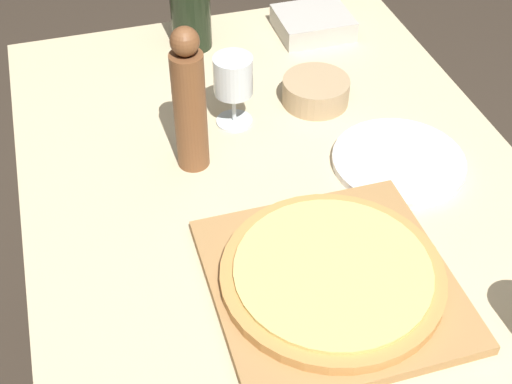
# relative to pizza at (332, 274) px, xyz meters

# --- Properties ---
(dining_table) EXTENTS (0.86, 1.40, 0.74)m
(dining_table) POSITION_rel_pizza_xyz_m (0.00, 0.13, -0.13)
(dining_table) COLOR #CCB78E
(dining_table) RESTS_ON ground_plane
(cutting_board) EXTENTS (0.35, 0.35, 0.02)m
(cutting_board) POSITION_rel_pizza_xyz_m (0.00, 0.00, -0.02)
(cutting_board) COLOR #A87A47
(cutting_board) RESTS_ON dining_table
(pizza) EXTENTS (0.33, 0.33, 0.02)m
(pizza) POSITION_rel_pizza_xyz_m (0.00, 0.00, 0.00)
(pizza) COLOR #C68947
(pizza) RESTS_ON cutting_board
(pepper_mill) EXTENTS (0.06, 0.06, 0.27)m
(pepper_mill) POSITION_rel_pizza_xyz_m (-0.13, 0.33, 0.10)
(pepper_mill) COLOR brown
(pepper_mill) RESTS_ON dining_table
(wine_glass) EXTENTS (0.07, 0.07, 0.14)m
(wine_glass) POSITION_rel_pizza_xyz_m (-0.03, 0.43, 0.07)
(wine_glass) COLOR silver
(wine_glass) RESTS_ON dining_table
(small_bowl) EXTENTS (0.13, 0.13, 0.05)m
(small_bowl) POSITION_rel_pizza_xyz_m (0.14, 0.45, -0.00)
(small_bowl) COLOR tan
(small_bowl) RESTS_ON dining_table
(dinner_plate) EXTENTS (0.23, 0.23, 0.01)m
(dinner_plate) POSITION_rel_pizza_xyz_m (0.21, 0.23, -0.02)
(dinner_plate) COLOR white
(dinner_plate) RESTS_ON dining_table
(food_container) EXTENTS (0.16, 0.14, 0.04)m
(food_container) POSITION_rel_pizza_xyz_m (0.22, 0.70, -0.01)
(food_container) COLOR #BCB7AD
(food_container) RESTS_ON dining_table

